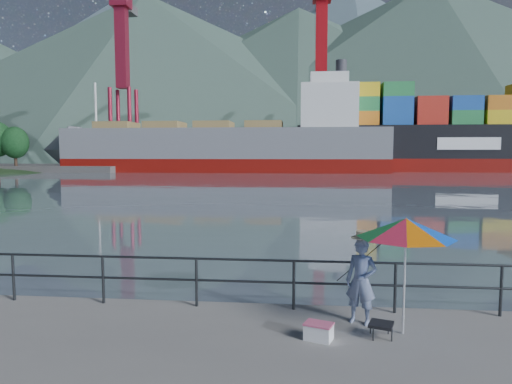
# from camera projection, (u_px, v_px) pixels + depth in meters

# --- Properties ---
(harbor_water) EXTENTS (500.00, 280.00, 0.00)m
(harbor_water) POSITION_uv_depth(u_px,v_px,m) (296.00, 162.00, 136.54)
(harbor_water) COLOR slate
(harbor_water) RESTS_ON ground
(far_dock) EXTENTS (200.00, 40.00, 0.40)m
(far_dock) POSITION_uv_depth(u_px,v_px,m) (341.00, 166.00, 98.89)
(far_dock) COLOR #514F4C
(far_dock) RESTS_ON ground
(guardrail) EXTENTS (22.00, 0.06, 1.03)m
(guardrail) POSITION_uv_depth(u_px,v_px,m) (245.00, 283.00, 9.29)
(guardrail) COLOR #2D3033
(guardrail) RESTS_ON ground
(mountains) EXTENTS (600.00, 332.80, 80.00)m
(mountains) POSITION_uv_depth(u_px,v_px,m) (384.00, 80.00, 206.74)
(mountains) COLOR #385147
(mountains) RESTS_ON ground
(port_cranes) EXTENTS (116.00, 28.00, 38.40)m
(port_cranes) POSITION_uv_depth(u_px,v_px,m) (459.00, 84.00, 86.54)
(port_cranes) COLOR #AC1E37
(port_cranes) RESTS_ON ground
(container_stacks) EXTENTS (58.00, 8.40, 7.80)m
(container_stacks) POSITION_uv_depth(u_px,v_px,m) (445.00, 153.00, 98.05)
(container_stacks) COLOR orange
(container_stacks) RESTS_ON ground
(fisherman) EXTENTS (0.69, 0.59, 1.59)m
(fisherman) POSITION_uv_depth(u_px,v_px,m) (361.00, 281.00, 8.44)
(fisherman) COLOR navy
(fisherman) RESTS_ON ground
(beach_umbrella) EXTENTS (1.97, 1.97, 2.05)m
(beach_umbrella) POSITION_uv_depth(u_px,v_px,m) (406.00, 228.00, 7.85)
(beach_umbrella) COLOR white
(beach_umbrella) RESTS_ON ground
(folding_stool) EXTENTS (0.49, 0.49, 0.25)m
(folding_stool) POSITION_uv_depth(u_px,v_px,m) (381.00, 330.00, 7.83)
(folding_stool) COLOR black
(folding_stool) RESTS_ON ground
(cooler_bag) EXTENTS (0.53, 0.44, 0.26)m
(cooler_bag) POSITION_uv_depth(u_px,v_px,m) (319.00, 332.00, 7.74)
(cooler_bag) COLOR white
(cooler_bag) RESTS_ON ground
(fishing_rod) EXTENTS (0.74, 1.62, 1.25)m
(fishing_rod) POSITION_uv_depth(u_px,v_px,m) (357.00, 305.00, 9.49)
(fishing_rod) COLOR black
(fishing_rod) RESTS_ON ground
(bulk_carrier) EXTENTS (53.80, 9.31, 14.50)m
(bulk_carrier) POSITION_uv_depth(u_px,v_px,m) (237.00, 146.00, 76.94)
(bulk_carrier) COLOR #6E0C08
(bulk_carrier) RESTS_ON ground
(container_ship) EXTENTS (55.86, 9.31, 18.10)m
(container_ship) POSITION_uv_depth(u_px,v_px,m) (469.00, 136.00, 78.80)
(container_ship) COLOR #6E0C08
(container_ship) RESTS_ON ground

